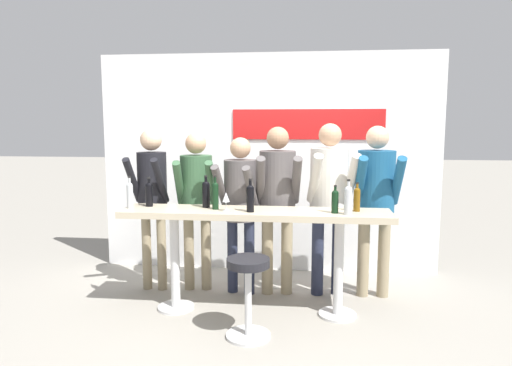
% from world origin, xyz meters
% --- Properties ---
extents(ground_plane, '(40.00, 40.00, 0.00)m').
position_xyz_m(ground_plane, '(0.00, 0.00, 0.00)').
color(ground_plane, gray).
extents(back_wall, '(4.15, 0.12, 2.67)m').
position_xyz_m(back_wall, '(0.01, 1.38, 1.34)').
color(back_wall, white).
rests_on(back_wall, ground_plane).
extents(tasting_table, '(2.55, 0.49, 1.01)m').
position_xyz_m(tasting_table, '(0.00, 0.00, 0.84)').
color(tasting_table, beige).
rests_on(tasting_table, ground_plane).
extents(bar_stool, '(0.39, 0.39, 0.69)m').
position_xyz_m(bar_stool, '(-0.00, -0.53, 0.46)').
color(bar_stool, silver).
rests_on(bar_stool, ground_plane).
extents(person_far_left, '(0.38, 0.52, 1.76)m').
position_xyz_m(person_far_left, '(-1.18, 0.49, 1.11)').
color(person_far_left, gray).
rests_on(person_far_left, ground_plane).
extents(person_left, '(0.45, 0.57, 1.73)m').
position_xyz_m(person_left, '(-0.70, 0.55, 1.08)').
color(person_left, gray).
rests_on(person_left, ground_plane).
extents(person_center_left, '(0.48, 0.58, 1.68)m').
position_xyz_m(person_center_left, '(-0.21, 0.49, 1.04)').
color(person_center_left, '#23283D').
rests_on(person_center_left, ground_plane).
extents(person_center, '(0.50, 0.60, 1.79)m').
position_xyz_m(person_center, '(0.18, 0.51, 1.11)').
color(person_center, gray).
rests_on(person_center, ground_plane).
extents(person_center_right, '(0.54, 0.65, 1.82)m').
position_xyz_m(person_center_right, '(0.72, 0.55, 1.13)').
color(person_center_right, '#23283D').
rests_on(person_center_right, ground_plane).
extents(person_right, '(0.46, 0.57, 1.80)m').
position_xyz_m(person_right, '(1.19, 0.54, 1.12)').
color(person_right, gray).
rests_on(person_right, ground_plane).
extents(wine_bottle_0, '(0.06, 0.06, 0.27)m').
position_xyz_m(wine_bottle_0, '(0.95, 0.05, 1.13)').
color(wine_bottle_0, brown).
rests_on(wine_bottle_0, tasting_table).
extents(wine_bottle_1, '(0.07, 0.07, 0.31)m').
position_xyz_m(wine_bottle_1, '(-0.04, -0.09, 1.15)').
color(wine_bottle_1, black).
rests_on(wine_bottle_1, tasting_table).
extents(wine_bottle_2, '(0.06, 0.06, 0.26)m').
position_xyz_m(wine_bottle_2, '(0.74, -0.06, 1.13)').
color(wine_bottle_2, black).
rests_on(wine_bottle_2, tasting_table).
extents(wine_bottle_3, '(0.07, 0.07, 0.32)m').
position_xyz_m(wine_bottle_3, '(-0.49, 0.09, 1.15)').
color(wine_bottle_3, black).
rests_on(wine_bottle_3, tasting_table).
extents(wine_bottle_4, '(0.06, 0.06, 0.33)m').
position_xyz_m(wine_bottle_4, '(-0.38, 0.01, 1.15)').
color(wine_bottle_4, black).
rests_on(wine_bottle_4, tasting_table).
extents(wine_bottle_5, '(0.06, 0.06, 0.31)m').
position_xyz_m(wine_bottle_5, '(-1.21, -0.03, 1.15)').
color(wine_bottle_5, '#B7BCC1').
rests_on(wine_bottle_5, tasting_table).
extents(wine_bottle_6, '(0.07, 0.07, 0.29)m').
position_xyz_m(wine_bottle_6, '(-1.06, 0.09, 1.14)').
color(wine_bottle_6, black).
rests_on(wine_bottle_6, tasting_table).
extents(wine_bottle_7, '(0.07, 0.07, 0.32)m').
position_xyz_m(wine_bottle_7, '(0.85, -0.11, 1.15)').
color(wine_bottle_7, '#B7BCC1').
rests_on(wine_bottle_7, tasting_table).
extents(wine_glass_0, '(0.07, 0.07, 0.18)m').
position_xyz_m(wine_glass_0, '(-0.27, -0.06, 1.13)').
color(wine_glass_0, silver).
rests_on(wine_glass_0, tasting_table).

